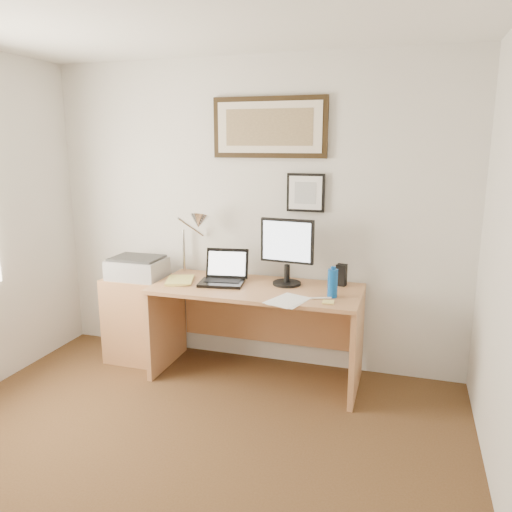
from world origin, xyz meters
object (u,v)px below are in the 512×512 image
at_px(book, 167,280).
at_px(lcd_monitor, 287,249).
at_px(water_bottle, 333,283).
at_px(side_cabinet, 139,318).
at_px(desk, 259,312).
at_px(printer, 137,268).
at_px(laptop, 224,276).

distance_m(book, lcd_monitor, 0.99).
height_order(water_bottle, lcd_monitor, lcd_monitor).
distance_m(side_cabinet, water_bottle, 1.74).
xyz_separation_m(book, desk, (0.73, 0.15, -0.25)).
relative_size(lcd_monitor, printer, 1.18).
bearing_deg(book, side_cabinet, 160.84).
distance_m(desk, laptop, 0.41).
height_order(side_cabinet, lcd_monitor, lcd_monitor).
bearing_deg(book, desk, 12.06).
bearing_deg(book, water_bottle, -0.61).
bearing_deg(side_cabinet, water_bottle, -4.59).
relative_size(side_cabinet, printer, 1.66).
height_order(book, lcd_monitor, lcd_monitor).
bearing_deg(side_cabinet, lcd_monitor, 3.38).
bearing_deg(laptop, book, -167.06).
bearing_deg(laptop, lcd_monitor, 10.78).
height_order(desk, lcd_monitor, lcd_monitor).
xyz_separation_m(water_bottle, book, (-1.32, 0.01, -0.09)).
bearing_deg(printer, water_bottle, -4.06).
distance_m(side_cabinet, book, 0.54).
xyz_separation_m(book, laptop, (0.44, 0.10, 0.05)).
bearing_deg(water_bottle, printer, 175.94).
height_order(desk, printer, printer).
relative_size(desk, lcd_monitor, 3.08).
bearing_deg(laptop, water_bottle, -7.55).
bearing_deg(printer, side_cabinet, 142.73).
relative_size(book, printer, 0.64).
bearing_deg(laptop, printer, 179.98).
xyz_separation_m(book, lcd_monitor, (0.93, 0.20, 0.28)).
height_order(water_bottle, printer, water_bottle).
relative_size(laptop, lcd_monitor, 0.71).
xyz_separation_m(side_cabinet, water_bottle, (1.67, -0.13, 0.49)).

